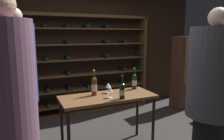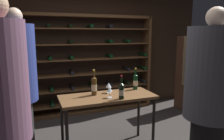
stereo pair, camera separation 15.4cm
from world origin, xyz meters
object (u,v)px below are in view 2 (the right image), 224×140
person_bystander_dark_jacket (19,82)px  wine_glass_stemmed_center (109,85)px  wine_bottle_gold_foil (121,91)px  person_guest_khaki (210,96)px  wine_crate (219,116)px  wine_glass_stemmed_right (110,90)px  wine_rack (81,66)px  wine_bottle_green_slim (135,82)px  person_bystander_red_print (2,110)px  display_cabinet (188,73)px  tasting_table (108,102)px  wine_bottle_black_capsule (94,86)px

person_bystander_dark_jacket → wine_glass_stemmed_center: size_ratio=12.98×
wine_glass_stemmed_center → wine_bottle_gold_foil: bearing=-80.5°
person_guest_khaki → wine_crate: size_ratio=4.12×
wine_crate → wine_glass_stemmed_right: 2.44m
wine_rack → person_guest_khaki: wine_rack is taller
wine_glass_stemmed_right → wine_bottle_green_slim: bearing=27.3°
wine_rack → person_guest_khaki: 2.92m
person_bystander_red_print → wine_glass_stemmed_right: person_bystander_red_print is taller
wine_crate → wine_glass_stemmed_center: bearing=178.7°
wine_rack → wine_glass_stemmed_right: bearing=-89.4°
wine_rack → person_bystander_dark_jacket: size_ratio=1.60×
person_guest_khaki → wine_bottle_green_slim: (-0.16, 1.35, -0.12)m
wine_crate → wine_bottle_green_slim: wine_bottle_green_slim is taller
display_cabinet → wine_glass_stemmed_center: 2.47m
person_bystander_dark_jacket → display_cabinet: size_ratio=1.22×
person_bystander_dark_jacket → wine_bottle_gold_foil: size_ratio=6.13×
tasting_table → wine_bottle_gold_foil: (0.12, -0.21, 0.21)m
display_cabinet → wine_bottle_gold_foil: display_cabinet is taller
wine_bottle_green_slim → wine_bottle_black_capsule: 0.71m
wine_bottle_black_capsule → wine_glass_stemmed_right: size_ratio=2.49×
tasting_table → wine_glass_stemmed_right: (-0.01, -0.10, 0.20)m
person_bystander_dark_jacket → wine_bottle_black_capsule: size_ratio=5.39×
person_guest_khaki → wine_bottle_green_slim: size_ratio=5.70×
wine_bottle_gold_foil → wine_glass_stemmed_right: (-0.13, 0.11, -0.01)m
wine_bottle_gold_foil → wine_bottle_black_capsule: size_ratio=0.88×
wine_rack → wine_crate: bearing=-34.2°
person_bystander_dark_jacket → wine_glass_stemmed_center: person_bystander_dark_jacket is taller
wine_bottle_green_slim → wine_rack: bearing=110.7°
tasting_table → wine_bottle_gold_foil: wine_bottle_gold_foil is taller
person_bystander_red_print → display_cabinet: 4.13m
wine_bottle_green_slim → wine_bottle_gold_foil: wine_bottle_green_slim is taller
person_guest_khaki → display_cabinet: 2.79m
person_bystander_dark_jacket → person_guest_khaki: bearing=132.6°
tasting_table → wine_crate: tasting_table is taller
wine_rack → person_bystander_red_print: (-1.20, -2.64, 0.08)m
person_bystander_red_print → wine_bottle_gold_foil: bearing=-56.1°
wine_bottle_gold_foil → person_bystander_red_print: bearing=-150.4°
wine_glass_stemmed_center → wine_glass_stemmed_right: bearing=-106.3°
tasting_table → wine_glass_stemmed_right: 0.23m
wine_rack → wine_bottle_gold_foil: size_ratio=9.81×
person_guest_khaki → wine_crate: 2.23m
wine_crate → wine_bottle_gold_foil: bearing=-172.2°
wine_bottle_black_capsule → person_bystander_red_print: bearing=-134.3°
wine_bottle_black_capsule → wine_rack: bearing=84.6°
person_bystander_dark_jacket → wine_glass_stemmed_right: person_bystander_dark_jacket is taller
wine_rack → wine_crate: size_ratio=6.76×
person_guest_khaki → wine_bottle_green_slim: 1.36m
display_cabinet → wine_glass_stemmed_right: size_ratio=11.00×
person_bystander_red_print → display_cabinet: person_bystander_red_print is taller
person_bystander_dark_jacket → wine_bottle_green_slim: (1.69, 0.12, -0.16)m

